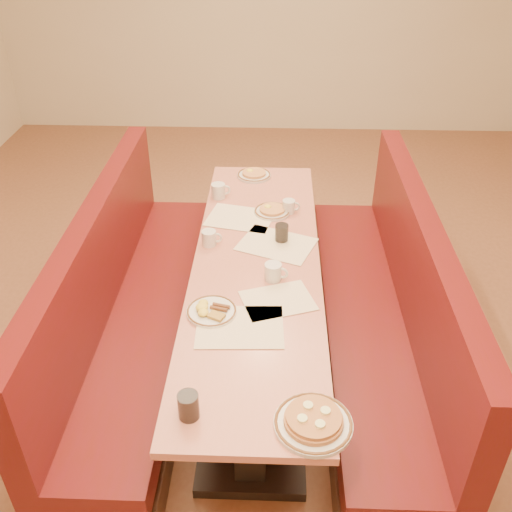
{
  "coord_description": "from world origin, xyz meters",
  "views": [
    {
      "loc": [
        0.09,
        -2.58,
        2.52
      ],
      "look_at": [
        0.0,
        -0.07,
        0.85
      ],
      "focal_mm": 40.0,
      "sensor_mm": 36.0,
      "label": 1
    }
  ],
  "objects_px": {
    "diner_table": "(256,317)",
    "soda_tumbler_near": "(188,406)",
    "pancake_plate": "(313,422)",
    "coffee_mug_d": "(219,191)",
    "booth_right": "(382,322)",
    "eggs_plate": "(211,311)",
    "coffee_mug_c": "(289,206)",
    "soda_tumbler_mid": "(282,233)",
    "coffee_mug_a": "(274,272)",
    "coffee_mug_b": "(210,238)",
    "booth_left": "(133,316)"
  },
  "relations": [
    {
      "from": "coffee_mug_c",
      "to": "coffee_mug_b",
      "type": "bearing_deg",
      "value": -138.73
    },
    {
      "from": "booth_right",
      "to": "pancake_plate",
      "type": "xyz_separation_m",
      "value": [
        -0.47,
        -1.1,
        0.41
      ]
    },
    {
      "from": "diner_table",
      "to": "coffee_mug_a",
      "type": "height_order",
      "value": "coffee_mug_a"
    },
    {
      "from": "coffee_mug_a",
      "to": "coffee_mug_d",
      "type": "distance_m",
      "value": 0.99
    },
    {
      "from": "coffee_mug_a",
      "to": "coffee_mug_c",
      "type": "distance_m",
      "value": 0.73
    },
    {
      "from": "coffee_mug_c",
      "to": "pancake_plate",
      "type": "bearing_deg",
      "value": -86.89
    },
    {
      "from": "coffee_mug_c",
      "to": "eggs_plate",
      "type": "bearing_deg",
      "value": -110.47
    },
    {
      "from": "eggs_plate",
      "to": "soda_tumbler_near",
      "type": "height_order",
      "value": "soda_tumbler_near"
    },
    {
      "from": "coffee_mug_b",
      "to": "soda_tumbler_near",
      "type": "relative_size",
      "value": 1.02
    },
    {
      "from": "diner_table",
      "to": "coffee_mug_c",
      "type": "xyz_separation_m",
      "value": [
        0.19,
        0.59,
        0.42
      ]
    },
    {
      "from": "coffee_mug_d",
      "to": "soda_tumbler_near",
      "type": "xyz_separation_m",
      "value": [
        0.05,
        -1.84,
        0.01
      ]
    },
    {
      "from": "diner_table",
      "to": "coffee_mug_b",
      "type": "xyz_separation_m",
      "value": [
        -0.28,
        0.19,
        0.42
      ]
    },
    {
      "from": "soda_tumbler_mid",
      "to": "coffee_mug_a",
      "type": "bearing_deg",
      "value": -96.19
    },
    {
      "from": "coffee_mug_c",
      "to": "soda_tumbler_near",
      "type": "relative_size",
      "value": 0.97
    },
    {
      "from": "coffee_mug_b",
      "to": "soda_tumbler_near",
      "type": "distance_m",
      "value": 1.26
    },
    {
      "from": "booth_right",
      "to": "diner_table",
      "type": "bearing_deg",
      "value": 180.0
    },
    {
      "from": "eggs_plate",
      "to": "soda_tumbler_mid",
      "type": "relative_size",
      "value": 2.31
    },
    {
      "from": "coffee_mug_a",
      "to": "soda_tumbler_near",
      "type": "relative_size",
      "value": 1.09
    },
    {
      "from": "coffee_mug_c",
      "to": "booth_left",
      "type": "bearing_deg",
      "value": -146.77
    },
    {
      "from": "booth_right",
      "to": "soda_tumbler_near",
      "type": "height_order",
      "value": "booth_right"
    },
    {
      "from": "booth_right",
      "to": "booth_left",
      "type": "bearing_deg",
      "value": 180.0
    },
    {
      "from": "booth_right",
      "to": "eggs_plate",
      "type": "distance_m",
      "value": 1.11
    },
    {
      "from": "booth_right",
      "to": "coffee_mug_d",
      "type": "bearing_deg",
      "value": 142.49
    },
    {
      "from": "coffee_mug_a",
      "to": "pancake_plate",
      "type": "bearing_deg",
      "value": -69.45
    },
    {
      "from": "booth_left",
      "to": "pancake_plate",
      "type": "xyz_separation_m",
      "value": [
        0.99,
        -1.1,
        0.41
      ]
    },
    {
      "from": "pancake_plate",
      "to": "eggs_plate",
      "type": "distance_m",
      "value": 0.82
    },
    {
      "from": "soda_tumbler_near",
      "to": "pancake_plate",
      "type": "bearing_deg",
      "value": -3.62
    },
    {
      "from": "coffee_mug_c",
      "to": "soda_tumbler_near",
      "type": "height_order",
      "value": "soda_tumbler_near"
    },
    {
      "from": "pancake_plate",
      "to": "coffee_mug_b",
      "type": "bearing_deg",
      "value": 112.55
    },
    {
      "from": "coffee_mug_d",
      "to": "soda_tumbler_mid",
      "type": "relative_size",
      "value": 1.2
    },
    {
      "from": "booth_right",
      "to": "coffee_mug_c",
      "type": "height_order",
      "value": "booth_right"
    },
    {
      "from": "diner_table",
      "to": "soda_tumbler_mid",
      "type": "xyz_separation_m",
      "value": [
        0.14,
        0.25,
        0.43
      ]
    },
    {
      "from": "eggs_plate",
      "to": "coffee_mug_b",
      "type": "xyz_separation_m",
      "value": [
        -0.07,
        0.62,
        0.03
      ]
    },
    {
      "from": "eggs_plate",
      "to": "coffee_mug_a",
      "type": "height_order",
      "value": "coffee_mug_a"
    },
    {
      "from": "pancake_plate",
      "to": "coffee_mug_c",
      "type": "xyz_separation_m",
      "value": [
        -0.07,
        1.69,
        0.02
      ]
    },
    {
      "from": "booth_left",
      "to": "soda_tumbler_mid",
      "type": "bearing_deg",
      "value": 15.85
    },
    {
      "from": "soda_tumbler_near",
      "to": "coffee_mug_d",
      "type": "bearing_deg",
      "value": 91.54
    },
    {
      "from": "pancake_plate",
      "to": "soda_tumbler_mid",
      "type": "height_order",
      "value": "soda_tumbler_mid"
    },
    {
      "from": "coffee_mug_d",
      "to": "eggs_plate",
      "type": "bearing_deg",
      "value": -100.4
    },
    {
      "from": "diner_table",
      "to": "soda_tumbler_near",
      "type": "height_order",
      "value": "soda_tumbler_near"
    },
    {
      "from": "eggs_plate",
      "to": "coffee_mug_a",
      "type": "distance_m",
      "value": 0.42
    },
    {
      "from": "eggs_plate",
      "to": "coffee_mug_b",
      "type": "relative_size",
      "value": 2.08
    },
    {
      "from": "diner_table",
      "to": "soda_tumbler_mid",
      "type": "bearing_deg",
      "value": 60.89
    },
    {
      "from": "booth_left",
      "to": "coffee_mug_c",
      "type": "xyz_separation_m",
      "value": [
        0.92,
        0.59,
        0.43
      ]
    },
    {
      "from": "diner_table",
      "to": "coffee_mug_c",
      "type": "relative_size",
      "value": 22.33
    },
    {
      "from": "coffee_mug_d",
      "to": "booth_right",
      "type": "bearing_deg",
      "value": -51.21
    },
    {
      "from": "booth_left",
      "to": "coffee_mug_d",
      "type": "bearing_deg",
      "value": 59.5
    },
    {
      "from": "diner_table",
      "to": "pancake_plate",
      "type": "height_order",
      "value": "pancake_plate"
    },
    {
      "from": "coffee_mug_c",
      "to": "coffee_mug_d",
      "type": "height_order",
      "value": "coffee_mug_d"
    },
    {
      "from": "coffee_mug_b",
      "to": "coffee_mug_c",
      "type": "bearing_deg",
      "value": 38.01
    }
  ]
}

